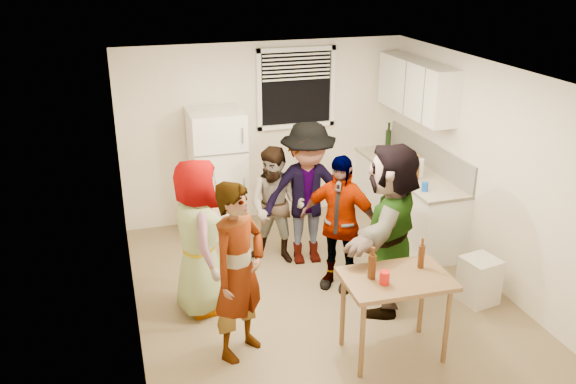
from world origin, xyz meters
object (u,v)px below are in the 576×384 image
object	(u,v)px
beer_bottle_counter	(416,180)
guest_black	(337,285)
serving_table	(391,353)
guest_back_left	(277,260)
kettle	(410,173)
beer_bottle_table	(372,279)
refrigerator	(218,173)
wine_bottle	(387,152)
guest_orange	(385,304)
guest_stripe	(242,351)
blue_cup	(424,191)
guest_grey	(203,308)
red_cup	(384,284)
trash_bin	(479,281)
guest_back_right	(307,260)

from	to	relation	value
beer_bottle_counter	guest_black	world-z (taller)	beer_bottle_counter
serving_table	guest_back_left	bearing A→B (deg)	104.27
kettle	beer_bottle_table	size ratio (longest dim) A/B	0.93
refrigerator	beer_bottle_counter	bearing A→B (deg)	-25.51
wine_bottle	serving_table	size ratio (longest dim) A/B	0.33
wine_bottle	guest_black	world-z (taller)	wine_bottle
wine_bottle	guest_orange	bearing A→B (deg)	-114.88
guest_stripe	guest_orange	world-z (taller)	guest_orange
blue_cup	guest_grey	world-z (taller)	blue_cup
kettle	guest_stripe	world-z (taller)	kettle
wine_bottle	guest_stripe	bearing A→B (deg)	-135.35
beer_bottle_table	guest_black	xyz separation A→B (m)	(0.19, 1.31, -0.84)
refrigerator	guest_grey	distance (m)	2.14
red_cup	guest_black	size ratio (longest dim) A/B	0.08
kettle	trash_bin	world-z (taller)	kettle
refrigerator	beer_bottle_table	world-z (taller)	refrigerator
wine_bottle	guest_stripe	distance (m)	4.07
guest_stripe	kettle	bearing A→B (deg)	-3.44
guest_black	guest_back_left	bearing A→B (deg)	164.48
guest_orange	refrigerator	bearing A→B (deg)	-111.39
red_cup	beer_bottle_counter	bearing A→B (deg)	55.99
wine_bottle	guest_back_right	bearing A→B (deg)	-143.41
trash_bin	guest_back_left	size ratio (longest dim) A/B	0.35
trash_bin	guest_back_right	xyz separation A→B (m)	(-1.50, 1.45, -0.25)
beer_bottle_counter	red_cup	distance (m)	2.60
refrigerator	guest_orange	world-z (taller)	refrigerator
kettle	wine_bottle	size ratio (longest dim) A/B	0.68
beer_bottle_counter	guest_back_right	world-z (taller)	beer_bottle_counter
wine_bottle	guest_orange	distance (m)	2.83
trash_bin	guest_back_right	size ratio (longest dim) A/B	0.29
guest_back_left	guest_orange	world-z (taller)	guest_back_left
kettle	refrigerator	bearing A→B (deg)	164.04
kettle	serving_table	bearing A→B (deg)	-116.06
refrigerator	guest_stripe	size ratio (longest dim) A/B	0.97
wine_bottle	guest_black	bearing A→B (deg)	-128.15
beer_bottle_counter	guest_grey	world-z (taller)	beer_bottle_counter
beer_bottle_counter	guest_orange	world-z (taller)	beer_bottle_counter
guest_black	beer_bottle_table	bearing A→B (deg)	-56.45
kettle	guest_stripe	distance (m)	3.43
wine_bottle	beer_bottle_counter	size ratio (longest dim) A/B	1.40
guest_orange	guest_grey	bearing A→B (deg)	-66.02
beer_bottle_counter	guest_back_left	world-z (taller)	beer_bottle_counter
guest_back_left	guest_black	size ratio (longest dim) A/B	0.93
guest_back_left	guest_orange	distance (m)	1.59
guest_grey	trash_bin	bearing A→B (deg)	-104.90
beer_bottle_counter	guest_stripe	distance (m)	3.26
blue_cup	serving_table	distance (m)	2.27
guest_back_right	guest_black	bearing A→B (deg)	-72.30
beer_bottle_counter	guest_grey	xyz separation A→B (m)	(-2.91, -0.76, -0.90)
wine_bottle	trash_bin	bearing A→B (deg)	-92.65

